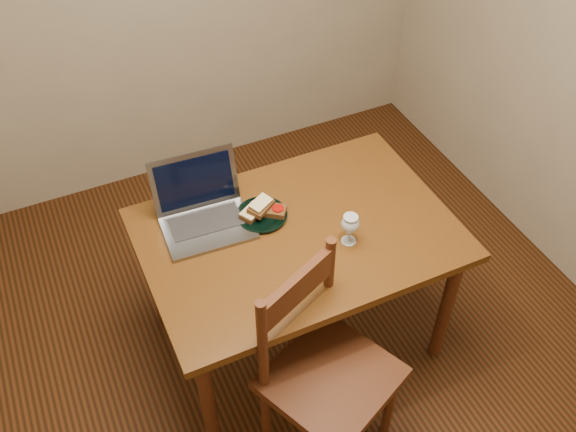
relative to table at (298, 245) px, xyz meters
name	(u,v)px	position (x,y,z in m)	size (l,w,h in m)	color
floor	(283,355)	(-0.11, -0.08, -0.66)	(3.20, 3.20, 0.02)	black
table	(298,245)	(0.00, 0.00, 0.00)	(1.30, 0.90, 0.74)	#42210B
chair	(326,366)	(-0.13, -0.52, -0.11)	(0.61, 0.59, 0.50)	#3D1B0C
plate	(262,215)	(-0.10, 0.14, 0.10)	(0.22, 0.22, 0.02)	black
sandwich_cheese	(253,212)	(-0.14, 0.15, 0.12)	(0.11, 0.06, 0.03)	#381E0C
sandwich_tomato	(272,209)	(-0.06, 0.13, 0.12)	(0.12, 0.07, 0.04)	#381E0C
sandwich_top	(261,206)	(-0.10, 0.15, 0.15)	(0.12, 0.07, 0.04)	#381E0C
milk_glass	(350,229)	(0.16, -0.14, 0.16)	(0.08, 0.08, 0.14)	white
laptop	(202,206)	(-0.33, 0.25, 0.16)	(0.39, 0.36, 0.27)	slate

